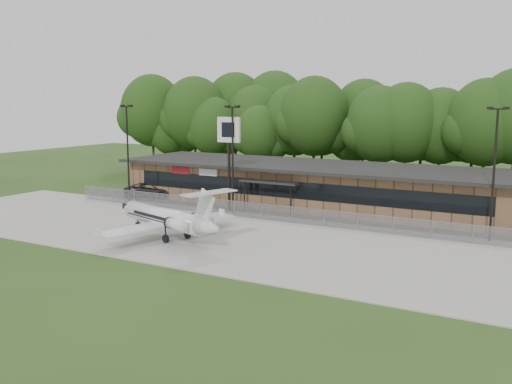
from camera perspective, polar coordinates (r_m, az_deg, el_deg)
The scene contains 12 objects.
ground at distance 38.77m, azimuth -8.87°, elevation -6.95°, with size 160.00×160.00×0.00m, color #264518.
apron at distance 45.08m, azimuth -2.57°, elevation -4.51°, with size 64.00×18.00×0.08m, color #9E9B93.
parking_lot at distance 54.95m, azimuth 3.78°, elevation -2.05°, with size 50.00×9.00×0.06m, color #383835.
terminal at distance 58.57m, azimuth 5.68°, elevation 0.75°, with size 41.00×11.65×4.30m.
fence at distance 50.86m, azimuth 1.60°, elevation -2.09°, with size 46.00×0.04×1.52m.
treeline at distance 74.92m, azimuth 11.35°, elevation 6.53°, with size 72.00×12.00×15.00m, color #143310, non-canonical shape.
light_pole_left at distance 61.69m, azimuth -12.72°, elevation 4.55°, with size 1.55×0.30×10.23m.
light_pole_mid at distance 53.88m, azimuth -2.36°, elevation 4.13°, with size 1.55×0.30×10.23m.
light_pole_right at distance 46.20m, azimuth 22.74°, elevation 2.60°, with size 1.55×0.30×10.23m.
business_jet at distance 44.73m, azimuth -8.85°, elevation -2.69°, with size 13.03×11.68×4.43m.
suv at distance 64.22m, azimuth -10.28°, elevation 0.20°, with size 2.87×6.22×1.73m, color #2F2F32.
pole_sign at distance 54.36m, azimuth -2.74°, elevation 5.24°, with size 2.40×0.32×9.14m.
Camera 1 is at (23.21, -29.16, 10.66)m, focal length 40.00 mm.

